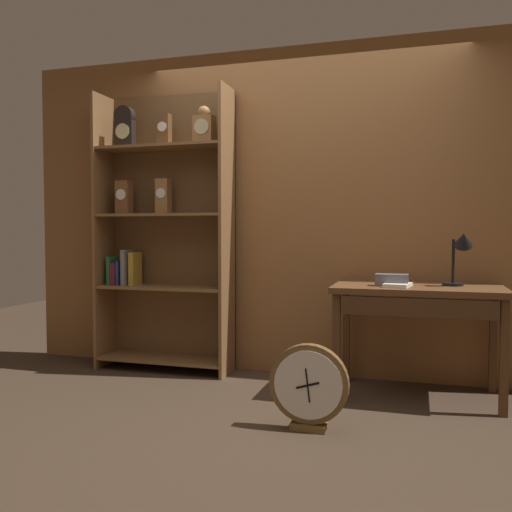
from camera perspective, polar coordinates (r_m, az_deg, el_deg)
ground_plane at (r=3.37m, az=0.23°, el=-17.20°), size 10.00×10.00×0.00m
back_wood_panel at (r=4.36m, az=4.77°, el=4.67°), size 4.80×0.05×2.60m
bookshelf at (r=4.55m, az=-9.74°, el=2.97°), size 1.12×0.34×2.28m
workbench at (r=3.87m, az=16.56°, el=-4.50°), size 1.13×0.63×0.77m
desk_lamp at (r=3.91m, az=20.66°, el=0.63°), size 0.19×0.20×0.39m
toolbox_small at (r=3.81m, az=14.03°, el=-2.46°), size 0.22×0.12×0.08m
open_repair_manual at (r=3.78m, az=14.62°, el=-2.95°), size 0.20×0.24×0.02m
round_clock_large at (r=3.22m, az=5.56°, el=-13.44°), size 0.46×0.11×0.50m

